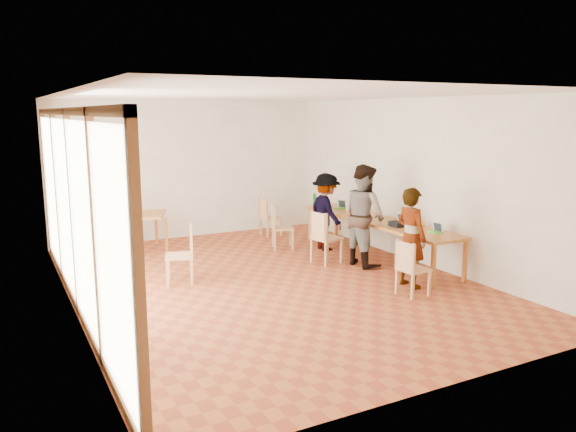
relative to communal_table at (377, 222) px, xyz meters
name	(u,v)px	position (x,y,z in m)	size (l,w,h in m)	color
ground	(270,283)	(-2.50, -0.50, -0.70)	(8.00, 8.00, 0.00)	#A65228
wall_back	(190,169)	(-2.50, 3.50, 0.80)	(6.00, 0.10, 3.00)	white
wall_front	(451,243)	(-2.50, -4.50, 0.80)	(6.00, 0.10, 3.00)	white
wall_right	(417,181)	(0.50, -0.50, 0.80)	(0.10, 8.00, 3.00)	white
window_wall	(71,206)	(-5.46, -0.50, 0.80)	(0.10, 8.00, 3.00)	white
ceiling	(269,94)	(-2.50, -0.50, 2.32)	(6.00, 8.00, 0.04)	white
communal_table	(377,222)	(0.00, 0.00, 0.00)	(0.80, 4.00, 0.75)	#CA772C
side_table	(141,217)	(-3.80, 2.70, -0.03)	(0.90, 0.90, 0.75)	#CA772C
chair_near	(409,263)	(-0.95, -2.08, -0.18)	(0.42, 0.42, 0.45)	tan
chair_mid	(323,232)	(-1.12, 0.12, -0.11)	(0.53, 0.53, 0.52)	tan
chair_far	(278,222)	(-1.33, 1.52, -0.15)	(0.54, 0.54, 0.48)	tan
chair_empty	(267,213)	(-1.01, 2.69, -0.18)	(0.41, 0.41, 0.45)	tan
chair_spare	(185,248)	(-3.70, 0.16, -0.12)	(0.56, 0.56, 0.50)	tan
person_near	(411,238)	(-0.61, -1.70, 0.09)	(0.58, 0.38, 1.59)	gray
person_mid	(363,215)	(-0.51, -0.28, 0.22)	(0.89, 0.70, 1.84)	gray
person_far	(326,212)	(-0.50, 1.02, 0.07)	(1.00, 0.58, 1.55)	gray
laptop_near	(436,229)	(0.16, -1.43, 0.10)	(0.22, 0.24, 0.19)	green
laptop_mid	(399,222)	(0.01, -0.65, 0.11)	(0.27, 0.30, 0.22)	green
laptop_far	(341,206)	(0.07, 1.34, 0.10)	(0.26, 0.28, 0.19)	green
yellow_mug	(421,224)	(0.24, -0.96, 0.10)	(0.13, 0.13, 0.10)	yellow
green_bottle	(314,200)	(-0.30, 1.81, 0.19)	(0.07, 0.07, 0.28)	#10671D
clear_glass	(400,218)	(0.34, -0.27, 0.09)	(0.07, 0.07, 0.09)	silver
condiment_cup	(349,208)	(0.15, 1.16, 0.08)	(0.08, 0.08, 0.06)	white
pink_phone	(333,206)	(0.08, 1.67, 0.05)	(0.05, 0.10, 0.01)	#CD4589
black_pouch	(396,224)	(-0.13, -0.73, 0.09)	(0.16, 0.26, 0.09)	black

